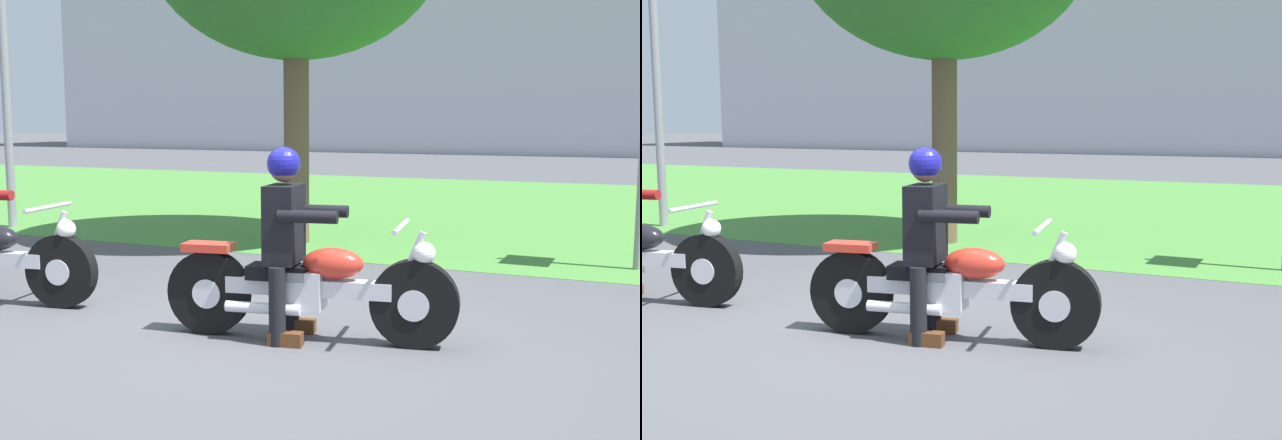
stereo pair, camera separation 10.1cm
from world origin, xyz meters
TOP-DOWN VIEW (x-y plane):
  - ground at (0.00, 0.00)m, footprint 120.00×120.00m
  - grass_verge at (0.00, 9.11)m, footprint 60.00×12.00m
  - motorcycle_lead at (0.46, 0.16)m, footprint 2.13×0.73m
  - rider_lead at (0.29, 0.14)m, footprint 0.60×0.53m

SIDE VIEW (x-z plane):
  - ground at x=0.00m, z-range 0.00..0.00m
  - grass_verge at x=0.00m, z-range 0.00..0.01m
  - motorcycle_lead at x=0.46m, z-range -0.05..0.82m
  - rider_lead at x=0.29m, z-range 0.11..1.51m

